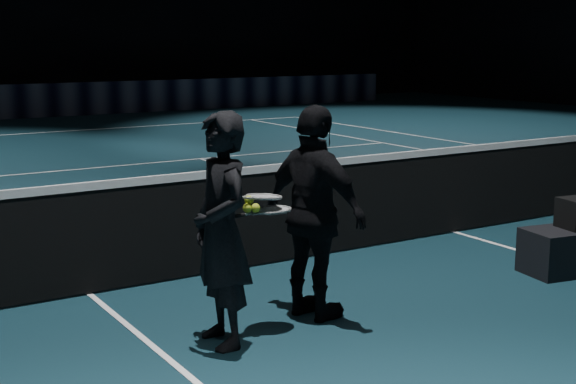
% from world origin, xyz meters
% --- Properties ---
extents(floor, '(36.00, 36.00, 0.00)m').
position_xyz_m(floor, '(0.00, 0.00, 0.00)').
color(floor, '#0E2632').
rests_on(floor, ground).
extents(court_lines, '(10.98, 23.78, 0.01)m').
position_xyz_m(court_lines, '(0.00, 0.00, 0.00)').
color(court_lines, white).
rests_on(court_lines, floor).
extents(net_mesh, '(12.80, 0.02, 0.86)m').
position_xyz_m(net_mesh, '(0.00, 0.00, 0.45)').
color(net_mesh, black).
rests_on(net_mesh, floor).
extents(net_tape, '(12.80, 0.03, 0.07)m').
position_xyz_m(net_tape, '(0.00, 0.00, 0.92)').
color(net_tape, white).
rests_on(net_tape, net_mesh).
extents(sponsor_backdrop, '(22.00, 0.15, 0.90)m').
position_xyz_m(sponsor_backdrop, '(0.00, 15.50, 0.45)').
color(sponsor_backdrop, black).
rests_on(sponsor_backdrop, floor).
extents(player_a, '(0.42, 0.61, 1.63)m').
position_xyz_m(player_a, '(-3.66, -1.55, 0.81)').
color(player_a, black).
rests_on(player_a, floor).
extents(player_b, '(0.61, 1.02, 1.63)m').
position_xyz_m(player_b, '(-2.82, -1.44, 0.81)').
color(player_b, black).
rests_on(player_b, floor).
extents(racket_lower, '(0.70, 0.31, 0.03)m').
position_xyz_m(racket_lower, '(-3.22, -1.49, 0.89)').
color(racket_lower, black).
rests_on(racket_lower, player_a).
extents(racket_upper, '(0.71, 0.35, 0.10)m').
position_xyz_m(racket_upper, '(-3.27, -1.46, 0.99)').
color(racket_upper, black).
rests_on(racket_upper, player_b).
extents(tennis_balls, '(0.12, 0.10, 0.12)m').
position_xyz_m(tennis_balls, '(-3.41, -1.51, 0.95)').
color(tennis_balls, gold).
rests_on(tennis_balls, racket_upper).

